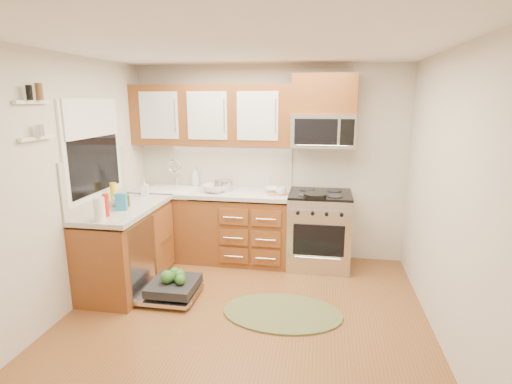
% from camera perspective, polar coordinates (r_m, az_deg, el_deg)
% --- Properties ---
extents(floor, '(3.50, 3.50, 0.00)m').
position_cam_1_polar(floor, '(4.04, -1.73, -17.73)').
color(floor, brown).
rests_on(floor, ground).
extents(ceiling, '(3.50, 3.50, 0.00)m').
position_cam_1_polar(ceiling, '(3.50, -2.03, 20.13)').
color(ceiling, white).
rests_on(ceiling, ground).
extents(wall_back, '(3.50, 0.04, 2.50)m').
position_cam_1_polar(wall_back, '(5.26, 1.90, 4.12)').
color(wall_back, beige).
rests_on(wall_back, ground).
extents(wall_front, '(3.50, 0.04, 2.50)m').
position_cam_1_polar(wall_front, '(1.97, -12.16, -11.91)').
color(wall_front, beige).
rests_on(wall_front, ground).
extents(wall_left, '(0.04, 3.50, 2.50)m').
position_cam_1_polar(wall_left, '(4.27, -25.58, 0.70)').
color(wall_left, beige).
rests_on(wall_left, ground).
extents(wall_right, '(0.04, 3.50, 2.50)m').
position_cam_1_polar(wall_right, '(3.66, 26.12, -1.26)').
color(wall_right, beige).
rests_on(wall_right, ground).
extents(base_cabinet_back, '(2.05, 0.60, 0.85)m').
position_cam_1_polar(base_cabinet_back, '(5.32, -6.40, -5.02)').
color(base_cabinet_back, brown).
rests_on(base_cabinet_back, ground).
extents(base_cabinet_left, '(0.60, 1.25, 0.85)m').
position_cam_1_polar(base_cabinet_left, '(4.77, -18.00, -7.78)').
color(base_cabinet_left, brown).
rests_on(base_cabinet_left, ground).
extents(countertop_back, '(2.07, 0.64, 0.05)m').
position_cam_1_polar(countertop_back, '(5.18, -6.57, -0.05)').
color(countertop_back, beige).
rests_on(countertop_back, base_cabinet_back).
extents(countertop_left, '(0.64, 1.27, 0.05)m').
position_cam_1_polar(countertop_left, '(4.62, -18.30, -2.27)').
color(countertop_left, beige).
rests_on(countertop_left, base_cabinet_left).
extents(backsplash_back, '(2.05, 0.02, 0.57)m').
position_cam_1_polar(backsplash_back, '(5.40, -5.79, 3.86)').
color(backsplash_back, beige).
rests_on(backsplash_back, ground).
extents(backsplash_left, '(0.02, 1.25, 0.57)m').
position_cam_1_polar(backsplash_left, '(4.69, -21.76, 1.59)').
color(backsplash_left, beige).
rests_on(backsplash_left, ground).
extents(upper_cabinets, '(2.05, 0.35, 0.75)m').
position_cam_1_polar(upper_cabinets, '(5.18, -6.43, 10.86)').
color(upper_cabinets, brown).
rests_on(upper_cabinets, ground).
extents(cabinet_over_mw, '(0.76, 0.35, 0.47)m').
position_cam_1_polar(cabinet_over_mw, '(4.98, 9.71, 13.66)').
color(cabinet_over_mw, brown).
rests_on(cabinet_over_mw, ground).
extents(range, '(0.76, 0.64, 0.95)m').
position_cam_1_polar(range, '(5.09, 8.99, -5.34)').
color(range, silver).
rests_on(range, ground).
extents(microwave, '(0.76, 0.38, 0.40)m').
position_cam_1_polar(microwave, '(4.97, 9.52, 8.64)').
color(microwave, silver).
rests_on(microwave, ground).
extents(sink, '(0.62, 0.50, 0.26)m').
position_cam_1_polar(sink, '(5.35, -12.01, -0.93)').
color(sink, white).
rests_on(sink, ground).
extents(dishwasher, '(0.70, 0.60, 0.20)m').
position_cam_1_polar(dishwasher, '(4.47, -12.13, -13.37)').
color(dishwasher, silver).
rests_on(dishwasher, ground).
extents(window, '(0.03, 1.05, 1.05)m').
position_cam_1_polar(window, '(4.62, -22.28, 5.66)').
color(window, white).
rests_on(window, ground).
extents(window_blind, '(0.02, 0.96, 0.40)m').
position_cam_1_polar(window_blind, '(4.58, -22.37, 9.75)').
color(window_blind, white).
rests_on(window_blind, ground).
extents(shelf_upper, '(0.04, 0.40, 0.03)m').
position_cam_1_polar(shelf_upper, '(3.89, -29.36, 11.14)').
color(shelf_upper, white).
rests_on(shelf_upper, ground).
extents(shelf_lower, '(0.04, 0.40, 0.03)m').
position_cam_1_polar(shelf_lower, '(3.90, -28.86, 6.76)').
color(shelf_lower, white).
rests_on(shelf_lower, ground).
extents(rug, '(1.34, 1.03, 0.02)m').
position_cam_1_polar(rug, '(4.14, 3.78, -16.84)').
color(rug, '#596238').
rests_on(rug, ground).
extents(skillet, '(0.35, 0.35, 0.05)m').
position_cam_1_polar(skillet, '(4.71, 8.41, -0.49)').
color(skillet, black).
rests_on(skillet, range).
extents(stock_pot, '(0.30, 0.30, 0.14)m').
position_cam_1_polar(stock_pot, '(5.14, -4.54, 0.95)').
color(stock_pot, silver).
rests_on(stock_pot, countertop_back).
extents(cutting_board, '(0.32, 0.26, 0.02)m').
position_cam_1_polar(cutting_board, '(4.96, 3.39, -0.16)').
color(cutting_board, '#AB784E').
rests_on(cutting_board, countertop_back).
extents(canister, '(0.11, 0.11, 0.17)m').
position_cam_1_polar(canister, '(5.02, -5.56, 0.82)').
color(canister, silver).
rests_on(canister, countertop_back).
extents(paper_towel_roll, '(0.13, 0.13, 0.23)m').
position_cam_1_polar(paper_towel_roll, '(4.11, -21.48, -2.35)').
color(paper_towel_roll, white).
rests_on(paper_towel_roll, countertop_left).
extents(mustard_bottle, '(0.07, 0.07, 0.23)m').
position_cam_1_polar(mustard_bottle, '(4.77, -19.66, -0.13)').
color(mustard_bottle, yellow).
rests_on(mustard_bottle, countertop_left).
extents(red_bottle, '(0.08, 0.08, 0.23)m').
position_cam_1_polar(red_bottle, '(4.26, -20.64, -1.79)').
color(red_bottle, red).
rests_on(red_bottle, countertop_left).
extents(wooden_box, '(0.16, 0.14, 0.13)m').
position_cam_1_polar(wooden_box, '(4.60, -18.42, -1.16)').
color(wooden_box, brown).
rests_on(wooden_box, countertop_left).
extents(blue_carton, '(0.13, 0.09, 0.18)m').
position_cam_1_polar(blue_carton, '(4.45, -18.69, -1.34)').
color(blue_carton, teal).
rests_on(blue_carton, countertop_left).
extents(bowl_a, '(0.30, 0.30, 0.06)m').
position_cam_1_polar(bowl_a, '(5.04, 2.68, 0.31)').
color(bowl_a, '#999999').
rests_on(bowl_a, countertop_back).
extents(bowl_b, '(0.38, 0.38, 0.09)m').
position_cam_1_polar(bowl_b, '(5.07, -5.90, 0.51)').
color(bowl_b, '#999999').
rests_on(bowl_b, countertop_back).
extents(cup, '(0.16, 0.16, 0.10)m').
position_cam_1_polar(cup, '(4.90, 3.57, 0.17)').
color(cup, '#999999').
rests_on(cup, countertop_back).
extents(soap_bottle_a, '(0.14, 0.14, 0.28)m').
position_cam_1_polar(soap_bottle_a, '(5.45, -8.70, 2.30)').
color(soap_bottle_a, '#999999').
rests_on(soap_bottle_a, countertop_back).
extents(soap_bottle_b, '(0.11, 0.11, 0.19)m').
position_cam_1_polar(soap_bottle_b, '(5.04, -15.62, 0.59)').
color(soap_bottle_b, '#999999').
rests_on(soap_bottle_b, countertop_left).
extents(soap_bottle_c, '(0.15, 0.15, 0.15)m').
position_cam_1_polar(soap_bottle_c, '(4.66, -19.46, -0.97)').
color(soap_bottle_c, '#999999').
rests_on(soap_bottle_c, countertop_left).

